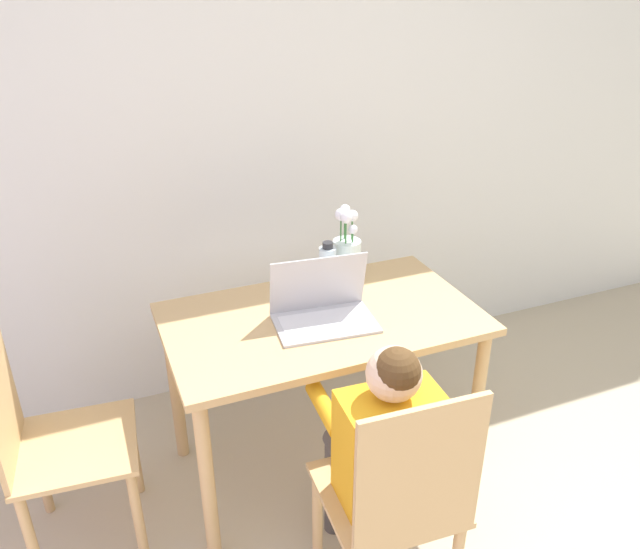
% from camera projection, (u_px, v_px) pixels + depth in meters
% --- Properties ---
extents(wall_back, '(6.40, 0.05, 2.50)m').
position_uv_depth(wall_back, '(261.00, 130.00, 2.75)').
color(wall_back, silver).
rests_on(wall_back, ground_plane).
extents(dining_table, '(1.17, 0.68, 0.73)m').
position_uv_depth(dining_table, '(322.00, 338.00, 2.37)').
color(dining_table, tan).
rests_on(dining_table, ground_plane).
extents(chair_occupied, '(0.42, 0.42, 0.90)m').
position_uv_depth(chair_occupied, '(397.00, 501.00, 1.87)').
color(chair_occupied, tan).
rests_on(chair_occupied, ground_plane).
extents(chair_spare, '(0.43, 0.43, 0.90)m').
position_uv_depth(chair_spare, '(52.00, 441.00, 2.10)').
color(chair_spare, tan).
rests_on(chair_spare, ground_plane).
extents(person_seated, '(0.33, 0.44, 0.96)m').
position_uv_depth(person_seated, '(381.00, 438.00, 1.92)').
color(person_seated, orange).
rests_on(person_seated, ground_plane).
extents(laptop, '(0.39, 0.27, 0.24)m').
position_uv_depth(laptop, '(322.00, 306.00, 2.28)').
color(laptop, '#B2B2B7').
rests_on(laptop, dining_table).
extents(flower_vase, '(0.11, 0.11, 0.35)m').
position_uv_depth(flower_vase, '(347.00, 258.00, 2.47)').
color(flower_vase, silver).
rests_on(flower_vase, dining_table).
extents(water_bottle, '(0.07, 0.07, 0.24)m').
position_uv_depth(water_bottle, '(328.00, 272.00, 2.40)').
color(water_bottle, silver).
rests_on(water_bottle, dining_table).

